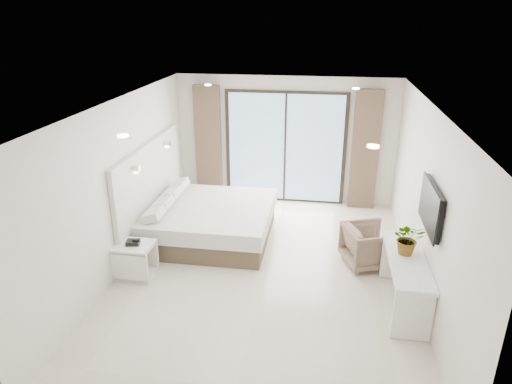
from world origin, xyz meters
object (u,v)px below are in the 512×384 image
nightstand (135,260)px  armchair (368,244)px  bed (209,221)px  console_desk (406,271)px

nightstand → armchair: armchair is taller
bed → nightstand: (-0.83, -1.46, -0.05)m
nightstand → console_desk: size_ratio=0.38×
nightstand → armchair: size_ratio=0.81×
console_desk → nightstand: bearing=177.6°
bed → nightstand: bed is taller
bed → console_desk: size_ratio=1.37×
bed → nightstand: 1.68m
bed → console_desk: (3.23, -1.63, 0.24)m
bed → console_desk: bearing=-26.7°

